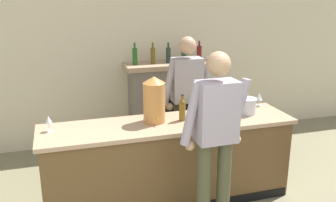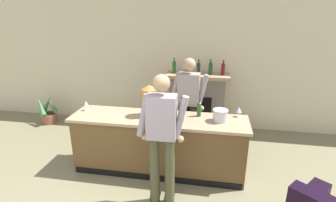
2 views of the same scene
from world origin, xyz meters
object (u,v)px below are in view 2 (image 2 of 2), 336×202
at_px(wine_bottle_port_short, 199,109).
at_px(person_customer, 162,136).
at_px(wine_bottle_merlot_tall, 168,110).
at_px(wine_glass_front_right, 86,104).
at_px(person_bartender, 188,104).
at_px(fireplace_stone, 197,102).
at_px(potted_plant_corner, 48,113).
at_px(copper_dispenser, 150,100).
at_px(wine_glass_by_dispenser, 239,110).
at_px(ice_bucket_steel, 220,115).
at_px(wine_bottle_riesling_slim, 181,108).

bearing_deg(wine_bottle_port_short, person_customer, -113.93).
relative_size(wine_bottle_port_short, wine_bottle_merlot_tall, 0.96).
bearing_deg(wine_glass_front_right, person_bartender, 16.54).
xyz_separation_m(fireplace_stone, wine_bottle_port_short, (0.13, -1.50, 0.42)).
distance_m(potted_plant_corner, person_customer, 3.87).
xyz_separation_m(person_bartender, copper_dispenser, (-0.55, -0.51, 0.20)).
relative_size(person_customer, wine_glass_by_dispenser, 10.96).
distance_m(potted_plant_corner, wine_bottle_port_short, 3.82).
height_order(person_bartender, wine_glass_front_right, person_bartender).
bearing_deg(copper_dispenser, wine_bottle_merlot_tall, -8.76).
xyz_separation_m(copper_dispenser, ice_bucket_steel, (1.08, -0.03, -0.16)).
bearing_deg(person_customer, copper_dispenser, 113.63).
xyz_separation_m(person_customer, wine_bottle_port_short, (0.40, 0.91, 0.06)).
bearing_deg(wine_bottle_merlot_tall, ice_bucket_steel, 0.84).
distance_m(fireplace_stone, wine_bottle_merlot_tall, 1.74).
bearing_deg(wine_glass_front_right, wine_glass_by_dispenser, 3.69).
distance_m(potted_plant_corner, wine_bottle_riesling_slim, 3.61).
bearing_deg(wine_bottle_port_short, wine_glass_by_dispenser, 7.55).
height_order(wine_bottle_port_short, wine_bottle_riesling_slim, wine_bottle_riesling_slim).
bearing_deg(copper_dispenser, fireplace_stone, 68.68).
bearing_deg(wine_glass_front_right, potted_plant_corner, 141.76).
bearing_deg(person_bartender, wine_bottle_riesling_slim, -96.83).
height_order(person_bartender, wine_bottle_riesling_slim, person_bartender).
height_order(ice_bucket_steel, wine_bottle_riesling_slim, wine_bottle_riesling_slim).
xyz_separation_m(wine_bottle_riesling_slim, wine_glass_by_dispenser, (0.87, 0.16, -0.03)).
distance_m(wine_glass_front_right, wine_glass_by_dispenser, 2.44).
height_order(potted_plant_corner, person_customer, person_customer).
distance_m(fireplace_stone, wine_glass_by_dispenser, 1.65).
height_order(fireplace_stone, wine_bottle_riesling_slim, fireplace_stone).
bearing_deg(wine_bottle_riesling_slim, fireplace_stone, 85.06).
height_order(potted_plant_corner, person_bartender, person_bartender).
xyz_separation_m(person_customer, wine_glass_by_dispenser, (1.01, 0.99, 0.04)).
relative_size(ice_bucket_steel, wine_bottle_riesling_slim, 0.71).
relative_size(person_customer, copper_dispenser, 3.62).
distance_m(copper_dispenser, ice_bucket_steel, 1.09).
height_order(person_bartender, copper_dispenser, person_bartender).
height_order(wine_bottle_riesling_slim, wine_glass_by_dispenser, wine_bottle_riesling_slim).
bearing_deg(ice_bucket_steel, wine_bottle_riesling_slim, 173.73).
bearing_deg(wine_bottle_merlot_tall, person_customer, -86.01).
distance_m(copper_dispenser, wine_bottle_port_short, 0.77).
distance_m(potted_plant_corner, wine_glass_front_right, 2.30).
xyz_separation_m(wine_bottle_port_short, wine_glass_by_dispenser, (0.60, 0.08, -0.01)).
bearing_deg(wine_bottle_port_short, ice_bucket_steel, -23.60).
height_order(person_customer, wine_bottle_merlot_tall, person_customer).
distance_m(person_customer, wine_glass_front_right, 1.65).
bearing_deg(person_bartender, person_customer, -98.51).
xyz_separation_m(copper_dispenser, wine_bottle_merlot_tall, (0.30, -0.05, -0.12)).
xyz_separation_m(potted_plant_corner, wine_glass_front_right, (1.69, -1.33, 0.80)).
relative_size(ice_bucket_steel, wine_bottle_port_short, 0.82).
xyz_separation_m(person_bartender, wine_bottle_port_short, (0.21, -0.41, 0.08)).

